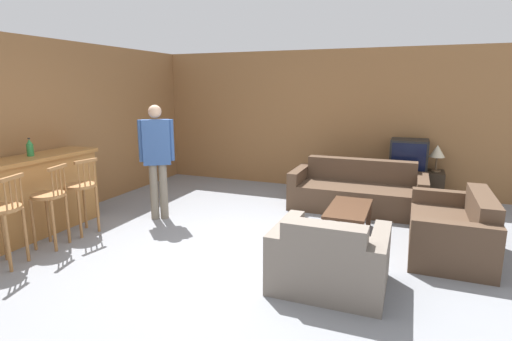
# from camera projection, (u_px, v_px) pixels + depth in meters

# --- Properties ---
(ground_plane) EXTENTS (24.00, 24.00, 0.00)m
(ground_plane) POSITION_uv_depth(u_px,v_px,m) (238.00, 257.00, 4.59)
(ground_plane) COLOR gray
(wall_back) EXTENTS (9.40, 0.08, 2.60)m
(wall_back) POSITION_uv_depth(u_px,v_px,m) (315.00, 120.00, 7.63)
(wall_back) COLOR olive
(wall_back) RESTS_ON ground_plane
(wall_left) EXTENTS (0.08, 8.63, 2.60)m
(wall_left) POSITION_uv_depth(u_px,v_px,m) (97.00, 125.00, 6.65)
(wall_left) COLOR olive
(wall_left) RESTS_ON ground_plane
(bar_counter) EXTENTS (0.55, 2.41, 1.04)m
(bar_counter) POSITION_uv_depth(u_px,v_px,m) (14.00, 201.00, 4.98)
(bar_counter) COLOR #A87038
(bar_counter) RESTS_ON ground_plane
(bar_chair_near) EXTENTS (0.46, 0.46, 1.02)m
(bar_chair_near) POSITION_uv_depth(u_px,v_px,m) (4.00, 216.00, 4.27)
(bar_chair_near) COLOR #996638
(bar_chair_near) RESTS_ON ground_plane
(bar_chair_mid) EXTENTS (0.46, 0.46, 1.02)m
(bar_chair_mid) POSITION_uv_depth(u_px,v_px,m) (50.00, 202.00, 4.80)
(bar_chair_mid) COLOR #996638
(bar_chair_mid) RESTS_ON ground_plane
(bar_chair_far) EXTENTS (0.44, 0.44, 1.02)m
(bar_chair_far) POSITION_uv_depth(u_px,v_px,m) (81.00, 192.00, 5.25)
(bar_chair_far) COLOR #996638
(bar_chair_far) RESTS_ON ground_plane
(couch_far) EXTENTS (2.06, 0.93, 0.76)m
(couch_far) POSITION_uv_depth(u_px,v_px,m) (357.00, 192.00, 6.38)
(couch_far) COLOR #4C3828
(couch_far) RESTS_ON ground_plane
(armchair_near) EXTENTS (1.07, 0.88, 0.74)m
(armchair_near) POSITION_uv_depth(u_px,v_px,m) (329.00, 261.00, 3.86)
(armchair_near) COLOR #70665B
(armchair_near) RESTS_ON ground_plane
(loveseat_right) EXTENTS (0.85, 1.52, 0.73)m
(loveseat_right) POSITION_uv_depth(u_px,v_px,m) (453.00, 231.00, 4.68)
(loveseat_right) COLOR #4C3828
(loveseat_right) RESTS_ON ground_plane
(coffee_table) EXTENTS (0.51, 1.02, 0.39)m
(coffee_table) POSITION_uv_depth(u_px,v_px,m) (349.00, 212.00, 5.21)
(coffee_table) COLOR #472D1E
(coffee_table) RESTS_ON ground_plane
(tv_unit) EXTENTS (1.17, 0.49, 0.53)m
(tv_unit) POSITION_uv_depth(u_px,v_px,m) (406.00, 185.00, 6.91)
(tv_unit) COLOR #2D2319
(tv_unit) RESTS_ON ground_plane
(tv) EXTENTS (0.60, 0.52, 0.52)m
(tv) POSITION_uv_depth(u_px,v_px,m) (409.00, 155.00, 6.80)
(tv) COLOR black
(tv) RESTS_ON tv_unit
(bottle) EXTENTS (0.08, 0.08, 0.24)m
(bottle) POSITION_uv_depth(u_px,v_px,m) (30.00, 148.00, 5.15)
(bottle) COLOR #2D7F3D
(bottle) RESTS_ON bar_counter
(table_lamp) EXTENTS (0.25, 0.25, 0.45)m
(table_lamp) POSITION_uv_depth(u_px,v_px,m) (437.00, 152.00, 6.63)
(table_lamp) COLOR brown
(table_lamp) RESTS_ON tv_unit
(person_by_window) EXTENTS (0.43, 0.35, 1.68)m
(person_by_window) POSITION_uv_depth(u_px,v_px,m) (157.00, 155.00, 5.76)
(person_by_window) COLOR #756B5B
(person_by_window) RESTS_ON ground_plane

